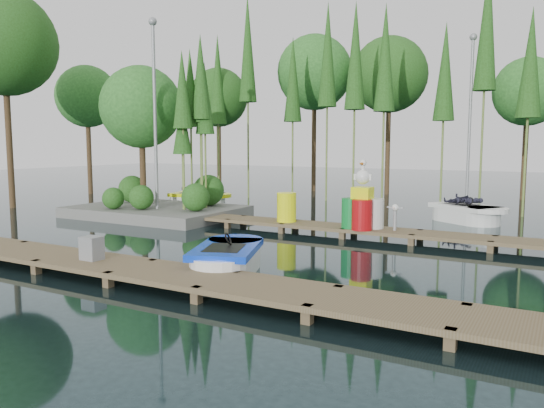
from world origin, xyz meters
The scene contains 14 objects.
ground_plane centered at (0.00, 0.00, 0.00)m, with size 90.00×90.00×0.00m, color #1C3034.
near_dock centered at (0.00, -4.50, 0.23)m, with size 18.00×1.50×0.50m.
far_dock centered at (1.00, 2.50, 0.23)m, with size 15.00×1.20×0.50m.
island centered at (-6.30, 3.29, 3.18)m, with size 6.20×4.20×6.75m.
tree_screen centered at (-2.04, 10.60, 6.12)m, with size 34.42×18.53×10.31m.
lamp_island centered at (-5.50, 2.50, 4.26)m, with size 0.30×0.30×7.25m.
lamp_rear centered at (4.00, 11.00, 4.26)m, with size 0.30×0.30×7.25m.
boat_blue centered at (1.34, -2.98, 0.27)m, with size 2.17×3.05×0.94m.
boat_yellow_far centered at (-6.50, 6.31, 0.31)m, with size 3.06×1.67×1.46m.
boat_white_far centered at (4.63, 7.22, 0.31)m, with size 3.21×2.77×1.41m.
utility_cabinet centered at (-1.14, -4.50, 0.55)m, with size 0.41×0.35×0.50m, color gray.
yellow_barrel centered at (-0.09, 2.50, 0.77)m, with size 0.62×0.62×0.93m, color #F2FF0D.
drum_cluster centered at (2.50, 2.35, 0.90)m, with size 1.17×1.08×2.03m.
seagull_post centered at (3.43, 2.50, 0.81)m, with size 0.47×0.26×0.76m.
Camera 1 is at (7.74, -12.35, 2.79)m, focal length 35.00 mm.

